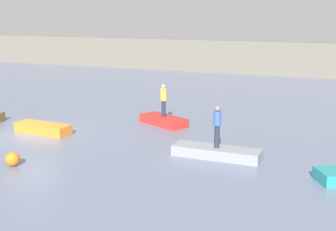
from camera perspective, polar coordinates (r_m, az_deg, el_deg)
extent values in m
plane|color=slate|center=(24.58, -16.33, -2.09)|extent=(120.00, 120.00, 0.00)
cube|color=#666056|center=(47.61, 4.09, 7.22)|extent=(80.00, 1.20, 3.19)
cube|color=orange|center=(24.40, -14.90, -1.52)|extent=(2.98, 1.16, 0.49)
cube|color=red|center=(25.36, -0.54, -0.61)|extent=(3.01, 2.23, 0.45)
cube|color=gray|center=(19.83, 5.90, -4.47)|extent=(3.72, 1.09, 0.44)
cylinder|color=#232838|center=(25.22, -0.55, 0.84)|extent=(0.22, 0.22, 0.87)
cylinder|color=yellow|center=(25.07, -0.55, 2.55)|extent=(0.32, 0.32, 0.65)
sphere|color=tan|center=(25.00, -0.55, 3.54)|extent=(0.22, 0.22, 0.22)
cylinder|color=#232838|center=(19.64, 5.94, -2.54)|extent=(0.22, 0.22, 0.95)
cylinder|color=blue|center=(19.45, 5.99, -0.35)|extent=(0.32, 0.32, 0.59)
sphere|color=#936B4C|center=(19.36, 6.02, 0.83)|extent=(0.22, 0.22, 0.22)
sphere|color=orange|center=(19.65, -18.31, -5.02)|extent=(0.57, 0.57, 0.57)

